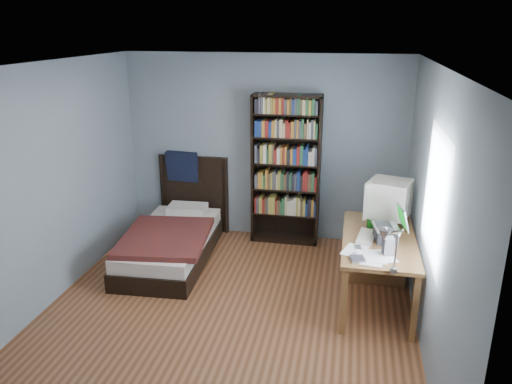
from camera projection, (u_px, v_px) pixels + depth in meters
room at (228, 199)px, 4.78m from camera, size 4.20×4.24×2.50m
desk at (376, 250)px, 5.67m from camera, size 0.75×1.47×0.73m
crt_monitor at (388, 199)px, 5.50m from camera, size 0.54×0.50×0.50m
laptop at (388, 231)px, 5.09m from camera, size 0.36×0.36×0.39m
desk_lamp at (386, 238)px, 4.02m from camera, size 0.23×0.50×0.59m
keyboard at (366, 237)px, 5.18m from camera, size 0.22×0.43×0.04m
speaker at (388, 246)px, 4.78m from camera, size 0.11×0.11×0.18m
soda_can at (370, 224)px, 5.41m from camera, size 0.07×0.07×0.12m
mouse at (376, 227)px, 5.42m from camera, size 0.07×0.12×0.04m
phone_silver at (359, 248)px, 4.94m from camera, size 0.08×0.12×0.02m
phone_grey at (353, 255)px, 4.80m from camera, size 0.07×0.09×0.02m
external_drive at (357, 259)px, 4.69m from camera, size 0.16×0.16×0.03m
bookshelf at (286, 170)px, 6.61m from camera, size 0.90×0.30×2.00m
bed at (173, 238)px, 6.35m from camera, size 1.13×2.04×1.16m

